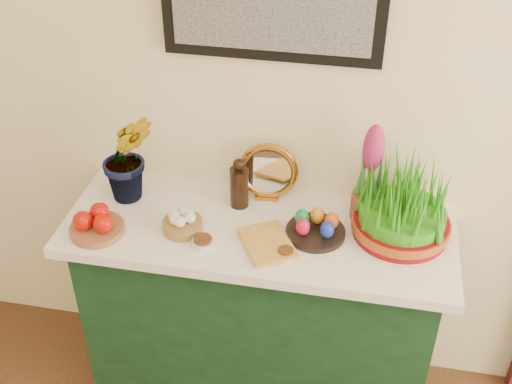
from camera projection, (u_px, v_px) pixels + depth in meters
sideboard at (258, 315)px, 2.57m from camera, size 1.30×0.45×0.85m
tablecloth at (259, 229)px, 2.31m from camera, size 1.40×0.55×0.04m
hyacinth_green at (126, 143)px, 2.31m from camera, size 0.30×0.28×0.47m
apple_bowl at (96, 223)px, 2.24m from camera, size 0.21×0.21×0.10m
garlic_basket at (183, 223)px, 2.26m from camera, size 0.17×0.17×0.08m
vinegar_cruet at (239, 185)px, 2.35m from camera, size 0.07×0.07×0.20m
mirror at (268, 172)px, 2.38m from camera, size 0.23×0.07×0.23m
book at (245, 248)px, 2.18m from camera, size 0.23×0.25×0.03m
spice_dish_left at (203, 242)px, 2.20m from camera, size 0.08×0.08×0.03m
spice_dish_right at (286, 253)px, 2.16m from camera, size 0.06×0.06×0.03m
egg_plate at (316, 227)px, 2.24m from camera, size 0.26×0.26×0.09m
hyacinth_pink at (370, 177)px, 2.24m from camera, size 0.12×0.12×0.38m
wheatgrass_sabzeh at (404, 205)px, 2.19m from camera, size 0.34×0.34×0.28m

